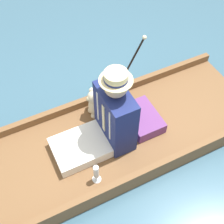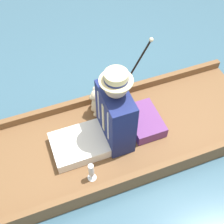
{
  "view_description": "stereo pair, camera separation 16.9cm",
  "coord_description": "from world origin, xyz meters",
  "px_view_note": "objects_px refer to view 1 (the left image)",
  "views": [
    {
      "loc": [
        -1.56,
        0.84,
        2.72
      ],
      "look_at": [
        -0.01,
        0.07,
        0.54
      ],
      "focal_mm": 50.0,
      "sensor_mm": 36.0,
      "label": 1
    },
    {
      "loc": [
        -1.62,
        0.68,
        2.72
      ],
      "look_at": [
        -0.01,
        0.07,
        0.54
      ],
      "focal_mm": 50.0,
      "sensor_mm": 36.0,
      "label": 2
    }
  ],
  "objects_px": {
    "seated_person": "(107,120)",
    "teddy_bear": "(94,104)",
    "walking_cane": "(130,64)",
    "wine_glass": "(96,172)"
  },
  "relations": [
    {
      "from": "seated_person",
      "to": "teddy_bear",
      "type": "distance_m",
      "value": 0.38
    },
    {
      "from": "walking_cane",
      "to": "teddy_bear",
      "type": "bearing_deg",
      "value": 101.62
    },
    {
      "from": "teddy_bear",
      "to": "walking_cane",
      "type": "height_order",
      "value": "walking_cane"
    },
    {
      "from": "seated_person",
      "to": "wine_glass",
      "type": "bearing_deg",
      "value": 132.91
    },
    {
      "from": "teddy_bear",
      "to": "wine_glass",
      "type": "relative_size",
      "value": 1.58
    },
    {
      "from": "teddy_bear",
      "to": "seated_person",
      "type": "bearing_deg",
      "value": 176.77
    },
    {
      "from": "wine_glass",
      "to": "walking_cane",
      "type": "xyz_separation_m",
      "value": [
        0.79,
        -0.75,
        0.31
      ]
    },
    {
      "from": "teddy_bear",
      "to": "walking_cane",
      "type": "xyz_separation_m",
      "value": [
        0.09,
        -0.45,
        0.28
      ]
    },
    {
      "from": "seated_person",
      "to": "teddy_bear",
      "type": "height_order",
      "value": "seated_person"
    },
    {
      "from": "seated_person",
      "to": "walking_cane",
      "type": "bearing_deg",
      "value": -55.0
    }
  ]
}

